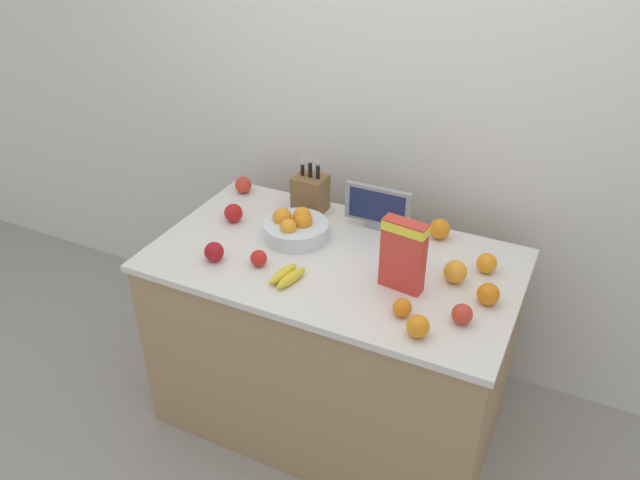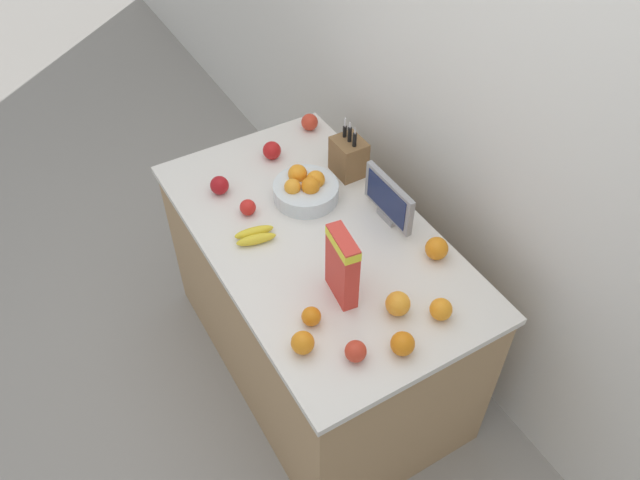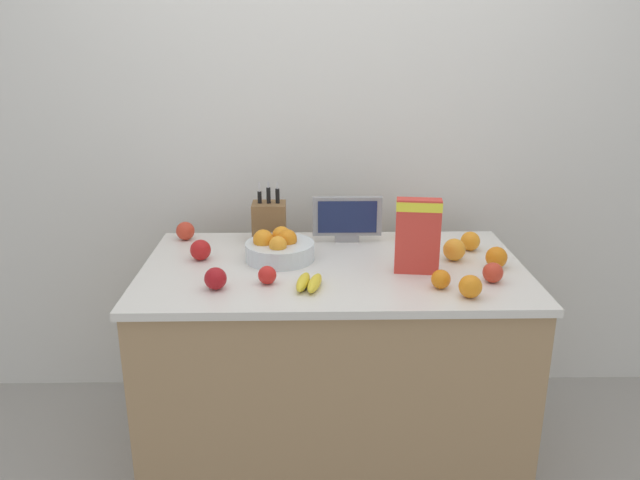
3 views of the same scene
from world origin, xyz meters
The scene contains 19 objects.
ground_plane centered at (0.00, 0.00, 0.00)m, with size 14.00×14.00×0.00m, color gray.
wall_back centered at (0.00, 0.64, 1.30)m, with size 9.00×0.06×2.60m.
counter centered at (0.00, 0.00, 0.44)m, with size 1.50×0.86×0.89m.
knife_block centered at (-0.27, 0.32, 0.97)m, with size 0.14×0.12×0.26m.
small_monitor centered at (0.07, 0.29, 1.00)m, with size 0.30×0.03×0.20m.
cereal_box centered at (0.31, -0.08, 1.04)m, with size 0.17×0.08×0.29m.
fruit_bowl centered at (-0.22, 0.07, 0.93)m, with size 0.28×0.28×0.13m.
banana_bunch centered at (-0.10, -0.22, 0.91)m, with size 0.11×0.18×0.04m.
apple_rear centered at (-0.25, -0.18, 0.92)m, with size 0.07×0.07×0.07m, color red.
apple_rightmost centered at (-0.64, 0.33, 0.93)m, with size 0.08×0.08×0.08m, color red.
apple_near_bananas centered at (-0.53, 0.08, 0.93)m, with size 0.08×0.08×0.08m, color red.
apple_by_knife_block centered at (-0.43, -0.23, 0.93)m, with size 0.08×0.08×0.08m, color #A31419.
apple_leftmost centered at (0.58, -0.18, 0.92)m, with size 0.07×0.07×0.07m, color red.
orange_front_center centered at (0.49, 0.05, 0.93)m, with size 0.09×0.09×0.09m, color orange.
orange_back_center centered at (0.34, 0.34, 0.93)m, with size 0.09×0.09×0.09m, color orange.
orange_near_bowl centered at (0.37, -0.24, 0.92)m, with size 0.07×0.07×0.07m, color orange.
orange_mid_right centered at (0.46, -0.32, 0.93)m, with size 0.08×0.08×0.08m, color orange.
orange_mid_left centered at (0.63, -0.03, 0.93)m, with size 0.08×0.08×0.08m, color orange.
orange_front_right centered at (0.58, 0.17, 0.93)m, with size 0.08×0.08×0.08m, color orange.
Camera 1 is at (0.88, -1.94, 2.28)m, focal length 35.00 mm.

